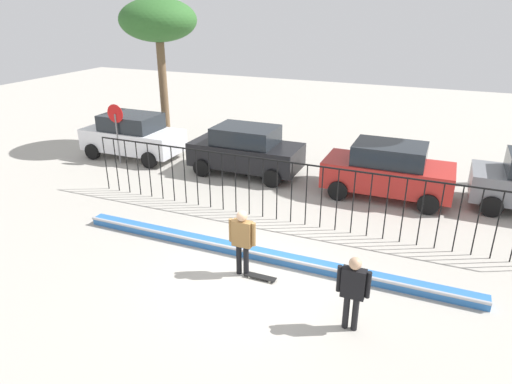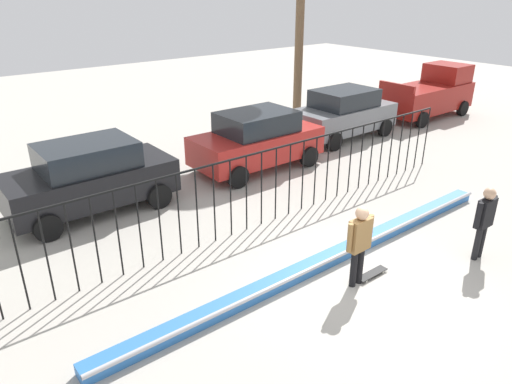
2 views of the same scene
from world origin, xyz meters
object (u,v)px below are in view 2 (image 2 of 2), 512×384
parked_car_black (90,177)px  parked_car_gray (343,113)px  parked_car_red (257,140)px  pickup_truck (430,94)px  camera_operator (485,217)px  skateboard (372,274)px  skateboarder (360,239)px

parked_car_black → parked_car_gray: (10.21, 0.39, 0.00)m
parked_car_black → parked_car_red: (5.43, -0.21, 0.00)m
parked_car_red → parked_car_gray: same height
parked_car_black → pickup_truck: pickup_truck is taller
camera_operator → parked_car_red: size_ratio=0.39×
parked_car_gray → parked_car_red: bearing=-171.8°
skateboard → pickup_truck: pickup_truck is taller
camera_operator → parked_car_black: (-5.79, 7.67, -0.05)m
camera_operator → pickup_truck: size_ratio=0.36×
skateboard → parked_car_gray: parked_car_gray is taller
skateboarder → parked_car_black: 7.26m
skateboard → parked_car_black: bearing=122.3°
skateboard → pickup_truck: 14.17m
parked_car_red → parked_car_black: bearing=-179.5°
parked_car_gray → pickup_truck: size_ratio=0.91×
camera_operator → parked_car_gray: size_ratio=0.39×
skateboarder → camera_operator: skateboarder is taller
pickup_truck → parked_car_gray: bearing=175.2°
camera_operator → parked_car_red: bearing=-71.2°
parked_car_black → parked_car_gray: same height
skateboard → parked_car_red: (2.05, 6.48, 0.91)m
parked_car_black → parked_car_gray: size_ratio=1.00×
skateboarder → parked_car_red: parked_car_red is taller
parked_car_red → skateboard: bearing=-104.9°
parked_car_gray → pickup_truck: bearing=-1.0°
parked_car_black → parked_car_red: size_ratio=1.00×
pickup_truck → parked_car_red: bearing=179.5°
skateboarder → parked_car_black: bearing=100.9°
skateboard → parked_car_black: parked_car_black is taller
parked_car_red → pickup_truck: pickup_truck is taller
parked_car_gray → skateboard: bearing=-132.9°
skateboarder → camera_operator: (2.91, -1.00, -0.03)m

